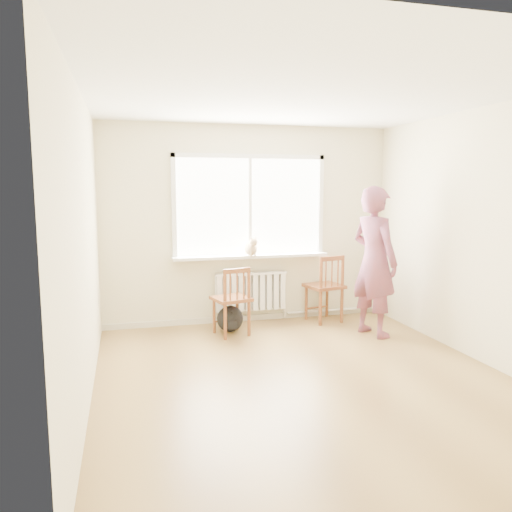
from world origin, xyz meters
TOP-DOWN VIEW (x-y plane):
  - floor at (0.00, 0.00)m, footprint 4.50×4.50m
  - ceiling at (0.00, 0.00)m, footprint 4.50×4.50m
  - back_wall at (0.00, 2.25)m, footprint 4.00×0.01m
  - window at (0.00, 2.22)m, footprint 2.12×0.05m
  - windowsill at (0.00, 2.14)m, footprint 2.15×0.22m
  - radiator at (0.00, 2.16)m, footprint 1.00×0.12m
  - heating_pipe at (1.25, 2.19)m, footprint 1.40×0.04m
  - baseboard at (0.00, 2.23)m, footprint 4.00×0.03m
  - chair_left at (-0.38, 1.60)m, footprint 0.52×0.51m
  - chair_right at (1.01, 1.90)m, footprint 0.55×0.53m
  - person at (1.35, 1.19)m, footprint 0.65×0.79m
  - cat at (-0.03, 2.05)m, footprint 0.19×0.41m
  - backpack at (-0.38, 1.76)m, footprint 0.42×0.37m

SIDE VIEW (x-z plane):
  - floor at x=0.00m, z-range 0.00..0.00m
  - baseboard at x=0.00m, z-range 0.00..0.08m
  - heating_pipe at x=1.25m, z-range 0.06..0.10m
  - backpack at x=-0.38m, z-range 0.00..0.34m
  - radiator at x=0.00m, z-range 0.16..0.71m
  - chair_left at x=-0.38m, z-range 0.00..0.88m
  - chair_right at x=1.01m, z-range 0.00..0.95m
  - windowsill at x=0.00m, z-range 0.91..0.95m
  - person at x=1.35m, z-range 0.00..1.88m
  - cat at x=-0.03m, z-range 0.92..1.20m
  - back_wall at x=0.00m, z-range 0.00..2.70m
  - window at x=0.00m, z-range 0.95..2.37m
  - ceiling at x=0.00m, z-range 2.70..2.70m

